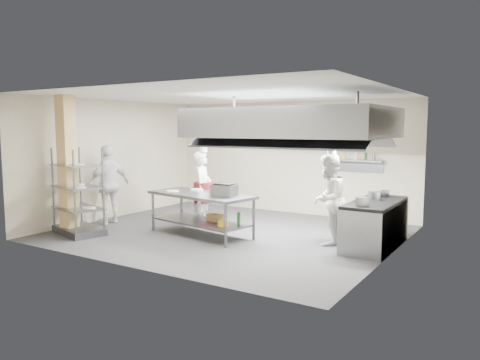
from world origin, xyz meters
The scene contains 23 objects.
floor centered at (0.00, 0.00, 0.00)m, with size 7.00×7.00×0.00m, color #353537.
ceiling centered at (0.00, 0.00, 3.00)m, with size 7.00×7.00×0.00m, color silver.
wall_back centered at (0.00, 3.00, 1.50)m, with size 7.00×7.00×0.00m, color #B7AB91.
wall_left centered at (-3.50, 0.00, 1.50)m, with size 6.00×6.00×0.00m, color #B7AB91.
wall_right centered at (3.50, 0.00, 1.50)m, with size 6.00×6.00×0.00m, color #B7AB91.
column centered at (-2.90, -1.90, 1.50)m, with size 0.30×0.30×3.00m, color tan.
exhaust_hood centered at (1.30, 0.40, 2.40)m, with size 4.00×2.50×0.60m, color gray.
hood_strip_a centered at (0.40, 0.40, 2.08)m, with size 1.60×0.12×0.04m, color white.
hood_strip_b centered at (2.20, 0.40, 2.08)m, with size 1.60×0.12×0.04m, color white.
wall_shelf centered at (1.80, 2.84, 1.50)m, with size 1.50×0.28×0.04m, color gray.
island centered at (-0.37, -0.50, 0.46)m, with size 2.40×1.00×0.91m, color gray, non-canonical shape.
island_worktop centered at (-0.37, -0.50, 0.88)m, with size 2.40×1.00×0.06m, color gray.
island_undershelf centered at (-0.37, -0.50, 0.30)m, with size 2.21×0.90×0.04m, color slate.
pass_rack centered at (-2.72, -1.80, 0.93)m, with size 1.24×0.73×1.87m, color slate, non-canonical shape.
cooking_range centered at (3.08, 0.50, 0.42)m, with size 0.80×2.00×0.84m, color slate.
range_top centered at (3.08, 0.50, 0.87)m, with size 0.78×1.96×0.06m, color black.
chef_head centered at (-1.00, 0.42, 0.87)m, with size 0.64×0.42×1.74m, color white.
chef_line centered at (2.22, 0.23, 0.90)m, with size 0.87×0.68×1.80m, color silver.
chef_plating centered at (-3.00, -0.66, 0.95)m, with size 1.11×0.46×1.90m, color silver.
griddle centered at (0.22, -0.48, 1.02)m, with size 0.47×0.36×0.23m, color slate.
wicker_basket centered at (-0.08, -0.36, 0.39)m, with size 0.34×0.23×0.15m, color olive.
stockpot centered at (3.01, 0.63, 0.98)m, with size 0.24×0.24×0.17m, color gray.
plate_stack centered at (-2.72, -1.80, 0.60)m, with size 0.28×0.28×0.05m, color white.
Camera 1 is at (5.57, -8.44, 2.31)m, focal length 35.00 mm.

